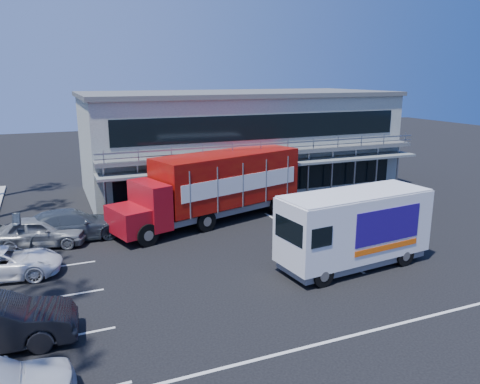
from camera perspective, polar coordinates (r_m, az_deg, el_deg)
name	(u,v)px	position (r m, az deg, el deg)	size (l,w,h in m)	color
ground	(302,264)	(21.96, 7.52, -8.69)	(120.00, 120.00, 0.00)	black
building	(238,141)	(35.34, -0.27, 6.24)	(22.40, 12.00, 7.30)	gray
red_truck	(217,185)	(27.53, -2.88, 0.91)	(12.14, 6.07, 4.00)	maroon
white_van	(354,228)	(21.53, 13.73, -4.25)	(7.27, 3.10, 3.45)	silver
parked_car_c	(4,263)	(22.58, -26.85, -7.72)	(2.17, 4.70, 1.31)	white
parked_car_d	(72,225)	(26.17, -19.83, -3.79)	(2.25, 5.54, 1.61)	#343D45
parked_car_e	(40,231)	(25.79, -23.24, -4.44)	(1.82, 4.53, 1.54)	gray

